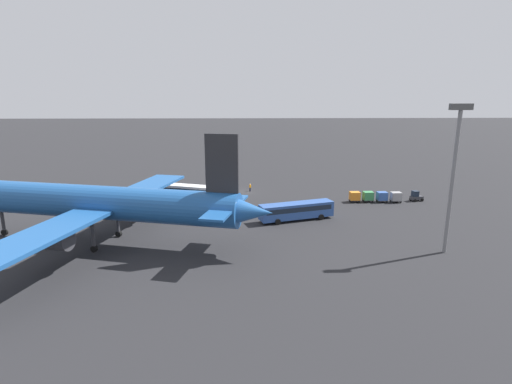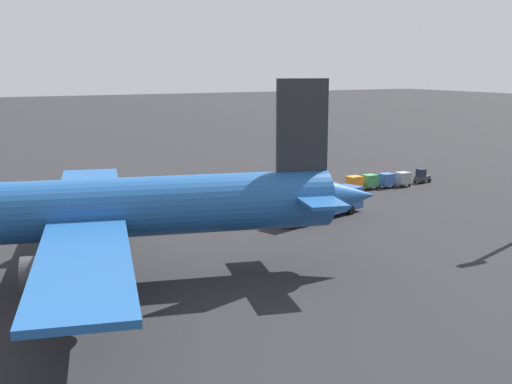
# 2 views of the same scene
# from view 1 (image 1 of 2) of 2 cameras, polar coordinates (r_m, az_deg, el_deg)

# --- Properties ---
(ground_plane) EXTENTS (600.00, 600.00, 0.00)m
(ground_plane) POSITION_cam_1_polar(r_m,az_deg,el_deg) (88.32, -1.74, 0.04)
(ground_plane) COLOR #232326
(airplane) EXTENTS (51.19, 44.70, 16.05)m
(airplane) POSITION_cam_1_polar(r_m,az_deg,el_deg) (60.53, -22.16, -1.43)
(airplane) COLOR #1E5193
(airplane) RESTS_ON ground
(shuttle_bus_near) EXTENTS (12.81, 6.53, 3.18)m
(shuttle_bus_near) POSITION_cam_1_polar(r_m,az_deg,el_deg) (81.76, -10.03, 0.11)
(shuttle_bus_near) COLOR white
(shuttle_bus_near) RESTS_ON ground
(shuttle_bus_far) EXTENTS (13.14, 6.49, 3.00)m
(shuttle_bus_far) POSITION_cam_1_polar(r_m,az_deg,el_deg) (68.15, 5.80, -2.54)
(shuttle_bus_far) COLOR #2D5199
(shuttle_bus_far) RESTS_ON ground
(baggage_tug) EXTENTS (2.65, 2.14, 2.10)m
(baggage_tug) POSITION_cam_1_polar(r_m,az_deg,el_deg) (86.58, 21.89, -0.58)
(baggage_tug) COLOR #333338
(baggage_tug) RESTS_ON ground
(worker_person) EXTENTS (0.38, 0.38, 1.74)m
(worker_person) POSITION_cam_1_polar(r_m,az_deg,el_deg) (88.52, -0.85, 0.66)
(worker_person) COLOR #1E1E2D
(worker_person) RESTS_ON ground
(cargo_cart_grey) EXTENTS (2.06, 1.76, 2.06)m
(cargo_cart_grey) POSITION_cam_1_polar(r_m,az_deg,el_deg) (83.96, 19.36, -0.61)
(cargo_cart_grey) COLOR #38383D
(cargo_cart_grey) RESTS_ON ground
(cargo_cart_blue) EXTENTS (2.06, 1.76, 2.06)m
(cargo_cart_blue) POSITION_cam_1_polar(r_m,az_deg,el_deg) (83.27, 17.56, -0.59)
(cargo_cart_blue) COLOR #38383D
(cargo_cart_blue) RESTS_ON ground
(cargo_cart_green) EXTENTS (2.06, 1.76, 2.06)m
(cargo_cart_green) POSITION_cam_1_polar(r_m,az_deg,el_deg) (82.69, 15.72, -0.56)
(cargo_cart_green) COLOR #38383D
(cargo_cart_green) RESTS_ON ground
(cargo_cart_orange) EXTENTS (2.06, 1.76, 2.06)m
(cargo_cart_orange) POSITION_cam_1_polar(r_m,az_deg,el_deg) (81.87, 13.92, -0.58)
(cargo_cart_orange) COLOR #38383D
(cargo_cart_orange) RESTS_ON ground
(light_pole) EXTENTS (2.80, 0.70, 19.73)m
(light_pole) POSITION_cam_1_polar(r_m,az_deg,el_deg) (57.39, 26.46, 3.40)
(light_pole) COLOR slate
(light_pole) RESTS_ON ground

